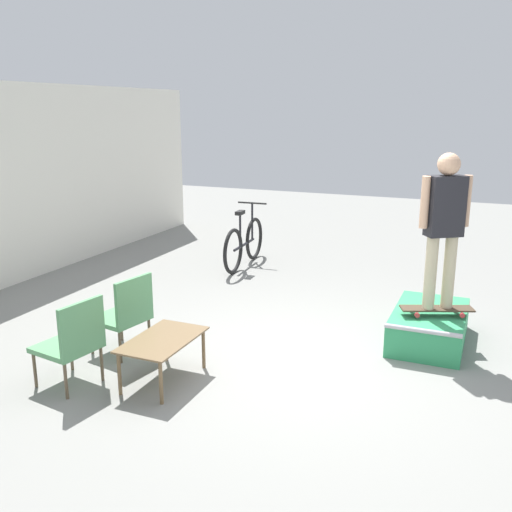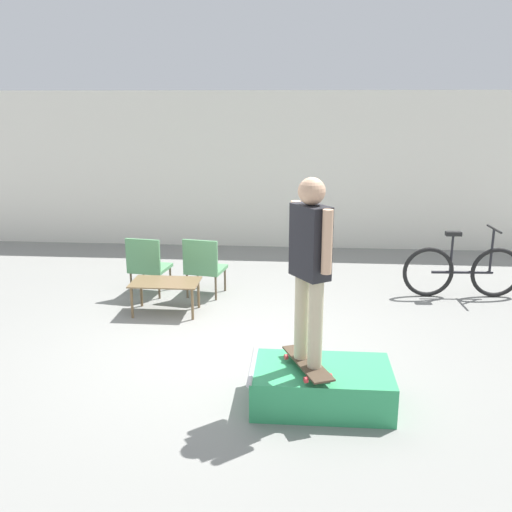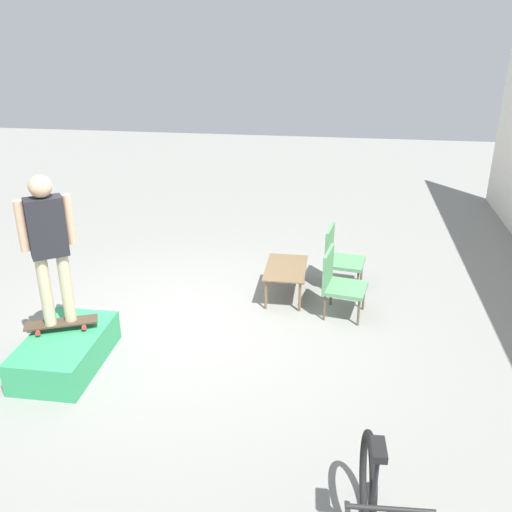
{
  "view_description": "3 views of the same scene",
  "coord_description": "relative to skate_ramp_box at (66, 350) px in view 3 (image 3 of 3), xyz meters",
  "views": [
    {
      "loc": [
        -5.34,
        -1.77,
        2.62
      ],
      "look_at": [
        0.3,
        0.64,
        1.03
      ],
      "focal_mm": 40.0,
      "sensor_mm": 36.0,
      "label": 1
    },
    {
      "loc": [
        0.86,
        -6.11,
        2.78
      ],
      "look_at": [
        0.32,
        0.56,
        0.97
      ],
      "focal_mm": 40.0,
      "sensor_mm": 36.0,
      "label": 2
    },
    {
      "loc": [
        6.18,
        1.7,
        3.7
      ],
      "look_at": [
        0.23,
        0.85,
        1.1
      ],
      "focal_mm": 40.0,
      "sensor_mm": 36.0,
      "label": 3
    }
  ],
  "objects": [
    {
      "name": "patio_chair_left",
      "position": [
        -2.47,
        3.01,
        0.29
      ],
      "size": [
        0.59,
        0.59,
        0.89
      ],
      "rotation": [
        0.0,
        0.0,
        2.99
      ],
      "color": "brown",
      "rests_on": "ground_plane"
    },
    {
      "name": "patio_chair_right",
      "position": [
        -1.63,
        3.01,
        0.29
      ],
      "size": [
        0.6,
        0.6,
        0.89
      ],
      "rotation": [
        0.0,
        0.0,
        2.97
      ],
      "color": "brown",
      "rests_on": "ground_plane"
    },
    {
      "name": "coffee_table",
      "position": [
        -2.03,
        2.29,
        0.2
      ],
      "size": [
        0.91,
        0.55,
        0.44
      ],
      "color": "brown",
      "rests_on": "ground_plane"
    },
    {
      "name": "skateboard_on_ramp",
      "position": [
        -0.14,
        -0.08,
        0.27
      ],
      "size": [
        0.49,
        0.81,
        0.07
      ],
      "rotation": [
        0.0,
        0.0,
        -1.18
      ],
      "color": "#473828",
      "rests_on": "skate_ramp_box"
    },
    {
      "name": "ground_plane",
      "position": [
        -1.09,
        1.19,
        -0.19
      ],
      "size": [
        24.0,
        24.0,
        0.0
      ],
      "primitive_type": "plane",
      "color": "gray"
    },
    {
      "name": "skate_ramp_box",
      "position": [
        0.0,
        0.0,
        0.0
      ],
      "size": [
        1.33,
        0.79,
        0.4
      ],
      "color": "#339E60",
      "rests_on": "ground_plane"
    },
    {
      "name": "person_skater",
      "position": [
        -0.14,
        -0.08,
        1.28
      ],
      "size": [
        0.38,
        0.49,
        1.7
      ],
      "rotation": [
        0.0,
        0.0,
        -0.97
      ],
      "color": "#C6B793",
      "rests_on": "skateboard_on_ramp"
    }
  ]
}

